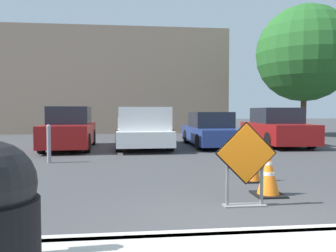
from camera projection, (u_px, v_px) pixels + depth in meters
ground_plane at (165, 147)px, 13.60m from camera, size 96.00×96.00×0.00m
curb_lip at (253, 236)px, 3.67m from camera, size 24.90×0.20×0.14m
road_closed_sign at (246, 161)px, 5.02m from camera, size 0.97×0.20×1.32m
traffic_cone_nearest at (268, 174)px, 5.72m from camera, size 0.52×0.52×0.76m
traffic_cone_second at (253, 164)px, 6.83m from camera, size 0.39×0.39×0.75m
traffic_cone_third at (245, 158)px, 8.15m from camera, size 0.41×0.41×0.62m
traffic_cone_fourth at (239, 150)px, 9.44m from camera, size 0.50×0.50×0.71m
traffic_cone_fifth at (237, 146)px, 10.54m from camera, size 0.42×0.42×0.73m
parked_car_nearest at (70, 130)px, 12.77m from camera, size 1.92×4.26×1.65m
pickup_truck at (143, 130)px, 13.08m from camera, size 2.16×5.05×1.62m
parked_car_second at (211, 131)px, 13.78m from camera, size 1.87×4.31×1.44m
parked_car_third at (276, 128)px, 14.07m from camera, size 1.99×4.48×1.62m
bollard_nearest at (49, 143)px, 9.29m from camera, size 0.12×0.12×1.10m
building_facade_backdrop at (111, 83)px, 23.53m from camera, size 15.94×5.00×6.97m
street_tree_behind_lot at (305, 54)px, 19.11m from camera, size 5.57×5.57×7.62m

